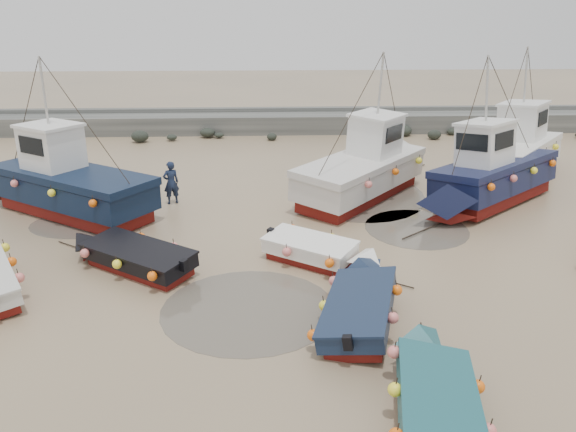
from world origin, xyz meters
The scene contains 15 objects.
ground centered at (0.00, 0.00, 0.00)m, with size 120.00×120.00×0.00m, color #9F8561.
seawall centered at (0.05, 21.99, 0.63)m, with size 60.00×4.92×1.50m.
puddle_a centered at (-1.87, -1.54, 0.00)m, with size 5.00×5.00×0.01m, color #5A5246.
puddle_b centered at (4.45, 4.34, 0.00)m, with size 3.96×3.96×0.01m, color #5A5246.
puddle_c centered at (-8.44, 5.39, 0.00)m, with size 4.39×4.39×0.01m, color #5A5246.
puddle_d centered at (2.83, 8.76, 0.00)m, with size 6.04×6.04×0.01m, color #5A5246.
dinghy_1 centered at (1.30, -2.20, 0.54)m, with size 3.01×6.06×1.43m.
dinghy_2 centered at (2.09, -5.99, 0.55)m, with size 2.51×5.65×1.43m.
dinghy_4 centered at (-5.75, 1.30, 0.54)m, with size 5.48×4.16×1.43m.
dinghy_5 centered at (0.41, 1.30, 0.56)m, with size 4.67×3.58×1.43m.
cabin_boat_0 centered at (-9.68, 6.77, 1.33)m, with size 9.43×6.89×6.22m.
cabin_boat_1 centered at (3.20, 8.50, 1.32)m, with size 7.75×8.91×6.22m.
cabin_boat_2 centered at (8.13, 6.84, 1.35)m, with size 8.32×7.10×6.22m.
cabin_boat_3 centered at (11.31, 11.12, 1.36)m, with size 7.29×8.03×6.22m.
person centered at (-5.40, 7.66, 0.00)m, with size 0.69×0.45×1.88m, color #172139.
Camera 1 is at (-1.33, -15.53, 8.10)m, focal length 35.00 mm.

